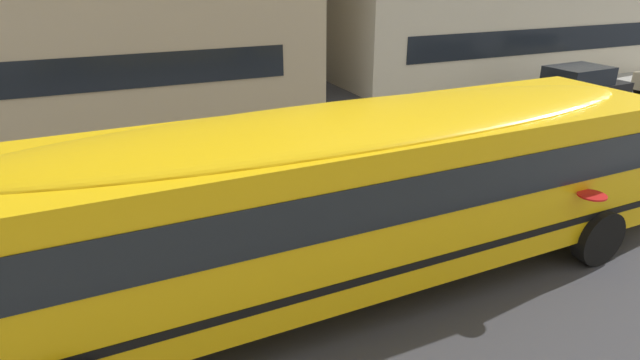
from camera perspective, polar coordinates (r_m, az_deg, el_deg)
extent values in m
plane|color=#38383D|center=(10.60, -1.31, -6.02)|extent=(400.00, 400.00, 0.00)
cube|color=gray|center=(17.32, -11.16, 5.18)|extent=(120.00, 3.00, 0.01)
cube|color=silver|center=(10.60, -1.31, -6.01)|extent=(110.00, 0.16, 0.01)
cube|color=yellow|center=(8.28, 3.36, -1.60)|extent=(11.67, 2.88, 2.32)
cube|color=yellow|center=(12.87, 30.34, 1.46)|extent=(1.74, 2.25, 1.16)
cube|color=black|center=(8.12, 3.43, 1.09)|extent=(10.97, 2.91, 0.68)
cube|color=black|center=(8.58, 3.26, -5.79)|extent=(11.69, 2.91, 0.13)
ellipsoid|color=yellow|center=(7.87, 3.56, 6.12)|extent=(11.20, 2.66, 0.38)
cylinder|color=red|center=(9.63, 27.82, -1.51)|extent=(0.47, 0.47, 0.03)
cylinder|color=black|center=(12.20, 18.71, -0.55)|extent=(1.06, 0.32, 1.06)
cylinder|color=black|center=(10.67, 28.33, -5.57)|extent=(1.06, 0.32, 1.06)
cylinder|color=black|center=(9.17, -26.76, -9.86)|extent=(1.06, 0.32, 1.06)
cylinder|color=black|center=(25.99, 31.80, 8.70)|extent=(0.61, 0.20, 0.60)
cube|color=black|center=(21.87, 26.55, 8.60)|extent=(3.98, 1.90, 0.70)
cube|color=black|center=(21.63, 26.62, 10.29)|extent=(2.28, 1.67, 0.64)
cylinder|color=black|center=(23.46, 26.74, 8.50)|extent=(0.61, 0.21, 0.60)
cylinder|color=black|center=(22.53, 30.12, 7.36)|extent=(0.61, 0.21, 0.60)
cylinder|color=black|center=(21.46, 22.48, 8.07)|extent=(0.61, 0.21, 0.60)
cylinder|color=black|center=(20.43, 26.01, 6.83)|extent=(0.61, 0.21, 0.60)
cube|color=black|center=(26.55, 24.44, 13.88)|extent=(15.76, 0.04, 1.10)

